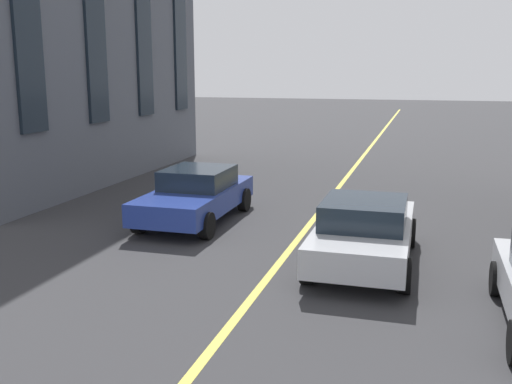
{
  "coord_description": "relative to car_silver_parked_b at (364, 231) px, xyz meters",
  "views": [
    {
      "loc": [
        -0.73,
        -2.75,
        3.86
      ],
      "look_at": [
        8.93,
        0.06,
        1.77
      ],
      "focal_mm": 41.4,
      "sensor_mm": 36.0,
      "label": 1
    }
  ],
  "objects": [
    {
      "name": "lane_centre_line",
      "position": [
        9.17,
        1.65,
        -0.7
      ],
      "size": [
        80.0,
        0.16,
        0.01
      ],
      "color": "#D8C64C",
      "rests_on": "ground_plane"
    },
    {
      "name": "car_silver_parked_b",
      "position": [
        0.0,
        0.0,
        0.0
      ],
      "size": [
        4.4,
        1.95,
        1.37
      ],
      "color": "#B7BABF",
      "rests_on": "ground_plane"
    },
    {
      "name": "car_blue_far",
      "position": [
        2.32,
        4.56,
        0.0
      ],
      "size": [
        4.4,
        1.95,
        1.37
      ],
      "color": "navy",
      "rests_on": "ground_plane"
    }
  ]
}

